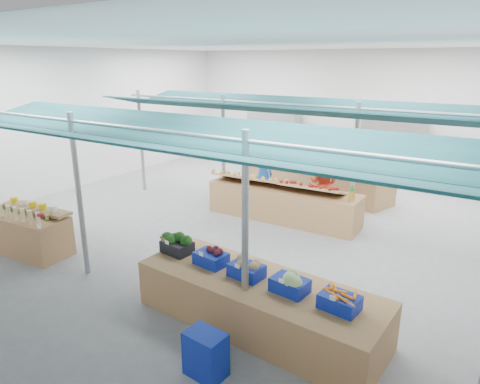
{
  "coord_description": "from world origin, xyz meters",
  "views": [
    {
      "loc": [
        5.34,
        -8.55,
        3.83
      ],
      "look_at": [
        0.87,
        -1.6,
        1.28
      ],
      "focal_mm": 32.0,
      "sensor_mm": 36.0,
      "label": 1
    }
  ],
  "objects_px": {
    "crate_stack": "(206,354)",
    "vendor_left": "(263,174)",
    "fruit_counter": "(283,204)",
    "vendor_right": "(323,183)",
    "veg_counter": "(258,303)",
    "bottle_shelf": "(29,232)"
  },
  "relations": [
    {
      "from": "fruit_counter",
      "to": "vendor_right",
      "type": "distance_m",
      "value": 1.3
    },
    {
      "from": "fruit_counter",
      "to": "crate_stack",
      "type": "relative_size",
      "value": 6.33
    },
    {
      "from": "crate_stack",
      "to": "vendor_left",
      "type": "relative_size",
      "value": 0.39
    },
    {
      "from": "bottle_shelf",
      "to": "vendor_right",
      "type": "distance_m",
      "value": 6.99
    },
    {
      "from": "veg_counter",
      "to": "fruit_counter",
      "type": "relative_size",
      "value": 0.99
    },
    {
      "from": "vendor_left",
      "to": "vendor_right",
      "type": "relative_size",
      "value": 1.0
    },
    {
      "from": "bottle_shelf",
      "to": "crate_stack",
      "type": "distance_m",
      "value": 5.38
    },
    {
      "from": "fruit_counter",
      "to": "vendor_left",
      "type": "relative_size",
      "value": 2.5
    },
    {
      "from": "vendor_left",
      "to": "vendor_right",
      "type": "bearing_deg",
      "value": 178.4
    },
    {
      "from": "fruit_counter",
      "to": "vendor_right",
      "type": "height_order",
      "value": "vendor_right"
    },
    {
      "from": "vendor_left",
      "to": "vendor_right",
      "type": "xyz_separation_m",
      "value": [
        1.8,
        0.0,
        0.0
      ]
    },
    {
      "from": "bottle_shelf",
      "to": "vendor_left",
      "type": "height_order",
      "value": "vendor_left"
    },
    {
      "from": "crate_stack",
      "to": "vendor_right",
      "type": "xyz_separation_m",
      "value": [
        -1.15,
        6.59,
        0.46
      ]
    },
    {
      "from": "bottle_shelf",
      "to": "fruit_counter",
      "type": "bearing_deg",
      "value": 46.76
    },
    {
      "from": "vendor_right",
      "to": "fruit_counter",
      "type": "bearing_deg",
      "value": 59.79
    },
    {
      "from": "bottle_shelf",
      "to": "vendor_right",
      "type": "bearing_deg",
      "value": 48.44
    },
    {
      "from": "veg_counter",
      "to": "vendor_right",
      "type": "height_order",
      "value": "vendor_right"
    },
    {
      "from": "veg_counter",
      "to": "crate_stack",
      "type": "height_order",
      "value": "veg_counter"
    },
    {
      "from": "bottle_shelf",
      "to": "veg_counter",
      "type": "bearing_deg",
      "value": -1.7
    },
    {
      "from": "vendor_left",
      "to": "fruit_counter",
      "type": "bearing_deg",
      "value": 135.89
    },
    {
      "from": "veg_counter",
      "to": "fruit_counter",
      "type": "xyz_separation_m",
      "value": [
        -1.75,
        4.2,
        0.04
      ]
    },
    {
      "from": "crate_stack",
      "to": "vendor_left",
      "type": "bearing_deg",
      "value": 114.11
    }
  ]
}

